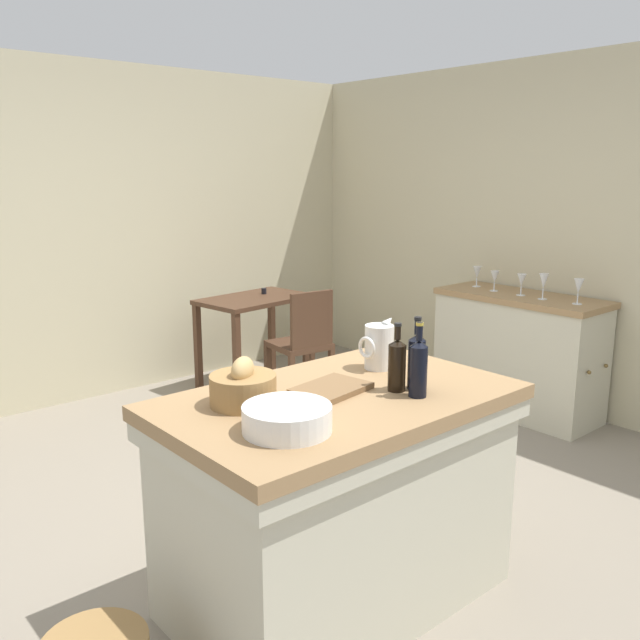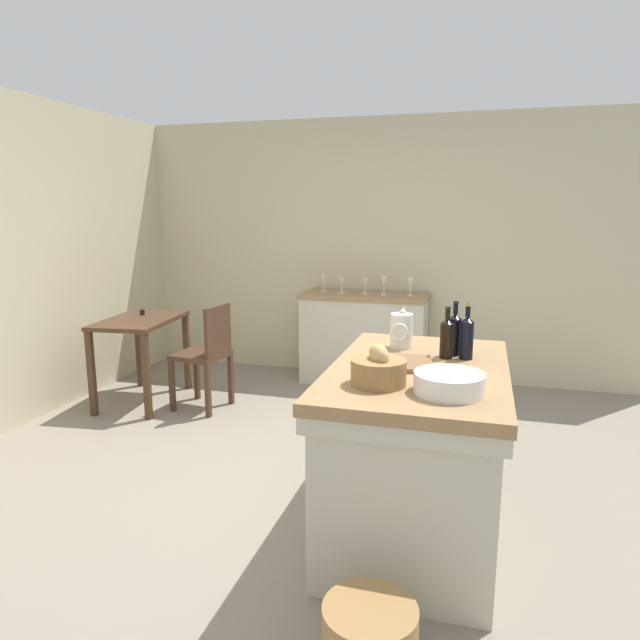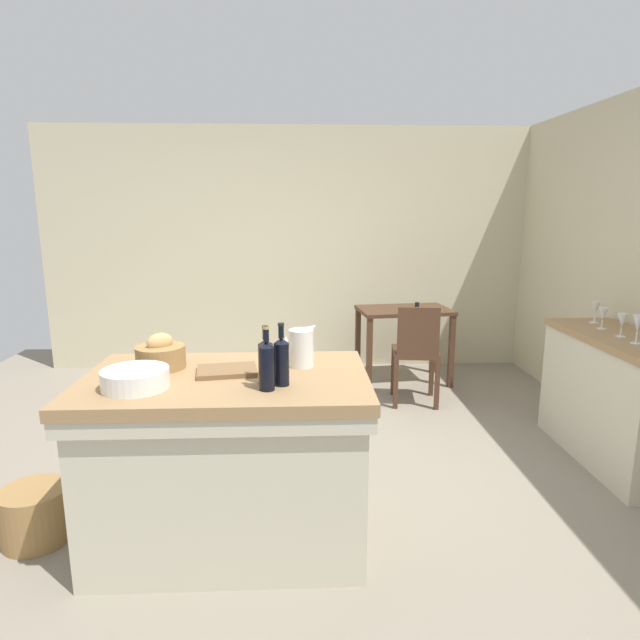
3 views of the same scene
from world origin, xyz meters
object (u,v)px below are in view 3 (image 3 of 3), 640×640
at_px(wine_glass_right, 603,314).
at_px(wine_bottle_dark, 282,360).
at_px(pitcher, 301,347).
at_px(bread_basket, 161,355).
at_px(wash_bowl, 135,379).
at_px(wicker_hamper, 36,514).
at_px(wine_glass_far_right, 595,309).
at_px(wine_glass_left, 638,324).
at_px(wooden_chair, 416,351).
at_px(wine_bottle_green, 267,365).
at_px(wine_glass_middle, 622,321).
at_px(island_table, 229,453).
at_px(cutting_board, 227,371).
at_px(side_cabinet, 617,399).
at_px(writing_desk, 404,321).

bearing_deg(wine_glass_right, wine_bottle_dark, -152.14).
xyz_separation_m(pitcher, bread_basket, (-0.74, 0.00, -0.03)).
bearing_deg(wash_bowl, wicker_hamper, 161.74).
relative_size(wash_bowl, wine_glass_far_right, 1.93).
relative_size(wine_glass_left, wine_glass_right, 1.19).
xyz_separation_m(wooden_chair, pitcher, (-1.04, -1.80, 0.52)).
distance_m(wine_bottle_green, wine_glass_middle, 2.52).
relative_size(island_table, wine_glass_middle, 9.02).
relative_size(cutting_board, wine_glass_right, 1.93).
xyz_separation_m(wine_glass_middle, wine_glass_right, (0.01, 0.23, -0.00)).
relative_size(island_table, wicker_hamper, 4.05).
bearing_deg(wine_glass_left, pitcher, -167.72).
bearing_deg(wine_bottle_dark, cutting_board, 144.86).
relative_size(pitcher, wine_glass_middle, 1.53).
bearing_deg(wash_bowl, wine_bottle_green, -4.88).
distance_m(bread_basket, wine_glass_left, 2.91).
distance_m(wooden_chair, wine_bottle_dark, 2.45).
relative_size(bread_basket, wine_glass_right, 1.65).
height_order(side_cabinet, wine_glass_middle, wine_glass_middle).
height_order(island_table, cutting_board, cutting_board).
bearing_deg(pitcher, island_table, -158.76).
bearing_deg(writing_desk, wine_bottle_dark, -112.64).
distance_m(wash_bowl, wine_bottle_dark, 0.68).
bearing_deg(wooden_chair, wine_glass_left, -50.59).
relative_size(wine_glass_far_right, wicker_hamper, 0.46).
bearing_deg(wine_glass_middle, cutting_board, -163.40).
bearing_deg(wine_glass_right, bread_basket, -163.00).
distance_m(side_cabinet, wine_glass_left, 0.61).
relative_size(wine_glass_right, wine_glass_far_right, 0.96).
distance_m(bread_basket, wine_glass_right, 3.02).
bearing_deg(wine_glass_middle, wooden_chair, 134.03).
distance_m(cutting_board, wine_bottle_green, 0.36).
bearing_deg(wash_bowl, side_cabinet, 18.32).
bearing_deg(writing_desk, wash_bowl, -123.46).
distance_m(wooden_chair, wine_glass_right, 1.53).
bearing_deg(wine_bottle_dark, wine_glass_right, 27.86).
xyz_separation_m(cutting_board, wine_glass_middle, (2.53, 0.75, 0.08)).
bearing_deg(writing_desk, wine_glass_middle, -58.65).
distance_m(wine_bottle_green, wicker_hamper, 1.56).
xyz_separation_m(side_cabinet, cutting_board, (-2.56, -0.76, 0.48)).
relative_size(writing_desk, wine_glass_right, 6.19).
distance_m(wine_glass_far_right, wicker_hamper, 3.92).
height_order(wine_glass_far_right, wicker_hamper, wine_glass_far_right).
bearing_deg(wine_bottle_green, side_cabinet, 23.77).
bearing_deg(bread_basket, wash_bowl, -96.82).
height_order(wash_bowl, wine_bottle_dark, wine_bottle_dark).
xyz_separation_m(wine_glass_right, wicker_hamper, (-3.57, -0.99, -0.86)).
bearing_deg(cutting_board, side_cabinet, 16.62).
bearing_deg(island_table, wine_glass_middle, 17.50).
relative_size(writing_desk, bread_basket, 3.76).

